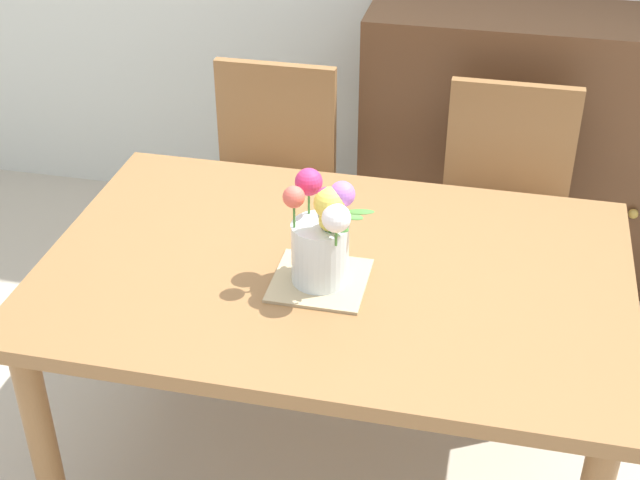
% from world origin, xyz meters
% --- Properties ---
extents(ground_plane, '(12.00, 12.00, 0.00)m').
position_xyz_m(ground_plane, '(0.00, 0.00, 0.00)').
color(ground_plane, '#B7AD99').
extents(dining_table, '(1.46, 0.96, 0.75)m').
position_xyz_m(dining_table, '(0.00, 0.00, 0.66)').
color(dining_table, olive).
rests_on(dining_table, ground_plane).
extents(chair_left, '(0.42, 0.42, 0.90)m').
position_xyz_m(chair_left, '(-0.40, 0.82, 0.52)').
color(chair_left, olive).
rests_on(chair_left, ground_plane).
extents(chair_right, '(0.42, 0.42, 0.90)m').
position_xyz_m(chair_right, '(0.40, 0.82, 0.52)').
color(chair_right, olive).
rests_on(chair_right, ground_plane).
extents(dresser, '(1.40, 0.47, 1.00)m').
position_xyz_m(dresser, '(0.56, 1.33, 0.50)').
color(dresser, brown).
rests_on(dresser, ground_plane).
extents(placemat, '(0.23, 0.23, 0.01)m').
position_xyz_m(placemat, '(-0.02, -0.07, 0.76)').
color(placemat, tan).
rests_on(placemat, dining_table).
extents(flower_vase, '(0.21, 0.19, 0.28)m').
position_xyz_m(flower_vase, '(-0.01, -0.08, 0.89)').
color(flower_vase, silver).
rests_on(flower_vase, placemat).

